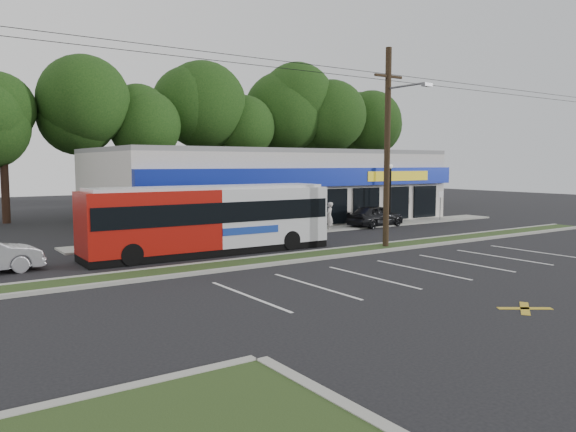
% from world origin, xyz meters
% --- Properties ---
extents(ground, '(120.00, 120.00, 0.00)m').
position_xyz_m(ground, '(0.00, 0.00, 0.00)').
color(ground, black).
rests_on(ground, ground).
extents(grass_strip, '(40.00, 1.60, 0.12)m').
position_xyz_m(grass_strip, '(0.00, 1.00, 0.06)').
color(grass_strip, '#233314').
rests_on(grass_strip, ground).
extents(curb_south, '(40.00, 0.25, 0.14)m').
position_xyz_m(curb_south, '(0.00, 0.15, 0.07)').
color(curb_south, '#9E9E93').
rests_on(curb_south, ground).
extents(curb_north, '(40.00, 0.25, 0.14)m').
position_xyz_m(curb_north, '(0.00, 1.85, 0.07)').
color(curb_north, '#9E9E93').
rests_on(curb_north, ground).
extents(sidewalk, '(32.00, 2.20, 0.10)m').
position_xyz_m(sidewalk, '(5.00, 9.00, 0.05)').
color(sidewalk, '#9E9E93').
rests_on(sidewalk, ground).
extents(strip_mall, '(25.00, 12.55, 5.30)m').
position_xyz_m(strip_mall, '(5.50, 15.91, 2.65)').
color(strip_mall, beige).
rests_on(strip_mall, ground).
extents(utility_pole, '(50.00, 2.77, 10.00)m').
position_xyz_m(utility_pole, '(2.83, 0.93, 5.41)').
color(utility_pole, black).
rests_on(utility_pole, ground).
extents(lamp_post, '(0.30, 0.30, 4.25)m').
position_xyz_m(lamp_post, '(11.00, 8.80, 2.67)').
color(lamp_post, black).
rests_on(lamp_post, ground).
extents(sign_post, '(0.45, 0.10, 2.23)m').
position_xyz_m(sign_post, '(16.00, 8.57, 1.56)').
color(sign_post, '#59595E').
rests_on(sign_post, ground).
extents(tree_line, '(46.76, 6.76, 11.83)m').
position_xyz_m(tree_line, '(4.00, 26.00, 8.42)').
color(tree_line, black).
rests_on(tree_line, ground).
extents(metrobus, '(12.10, 2.79, 3.24)m').
position_xyz_m(metrobus, '(-5.08, 4.50, 1.72)').
color(metrobus, '#A3130C').
rests_on(metrobus, ground).
extents(car_dark, '(4.62, 2.32, 1.51)m').
position_xyz_m(car_dark, '(9.32, 8.50, 0.76)').
color(car_dark, black).
rests_on(car_dark, ground).
extents(pedestrian_a, '(0.80, 0.76, 1.84)m').
position_xyz_m(pedestrian_a, '(5.33, 8.50, 0.92)').
color(pedestrian_a, beige).
rests_on(pedestrian_a, ground).
extents(pedestrian_b, '(0.90, 0.77, 1.60)m').
position_xyz_m(pedestrian_b, '(3.84, 8.50, 0.80)').
color(pedestrian_b, silver).
rests_on(pedestrian_b, ground).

